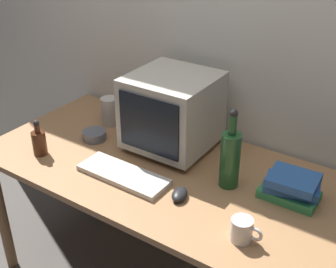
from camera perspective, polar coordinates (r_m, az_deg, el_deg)
The scene contains 11 objects.
back_wall at distance 2.17m, azimuth 7.16°, elevation 12.40°, with size 4.00×0.08×2.50m, color silver.
desk at distance 2.05m, azimuth 0.00°, elevation -6.37°, with size 1.76×0.83×0.75m.
crt_monitor at distance 2.08m, azimuth 0.55°, elevation 2.94°, with size 0.38×0.39×0.37m.
keyboard at distance 1.95m, azimuth -5.78°, elevation -5.26°, with size 0.42×0.15×0.02m, color beige.
computer_mouse at distance 1.82m, azimuth 1.50°, elevation -7.75°, with size 0.06×0.10×0.04m, color black.
bottle_tall at distance 1.85m, azimuth 8.01°, elevation -3.04°, with size 0.08×0.08×0.36m.
bottle_short at distance 2.17m, azimuth -16.25°, elevation -0.98°, with size 0.07×0.07×0.18m.
book_stack at distance 1.86m, azimuth 15.59°, elevation -6.59°, with size 0.24×0.18×0.11m.
mug at distance 1.63m, azimuth 9.55°, elevation -12.09°, with size 0.12×0.08×0.09m.
cd_spindle at distance 2.26m, azimuth -9.45°, elevation -0.14°, with size 0.12×0.12×0.04m, color #595B66.
metal_canister at distance 2.38m, azimuth -7.51°, elevation 2.94°, with size 0.09×0.09×0.15m, color #B7B2A8.
Camera 1 is at (0.94, -1.39, 1.86)m, focal length 47.37 mm.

